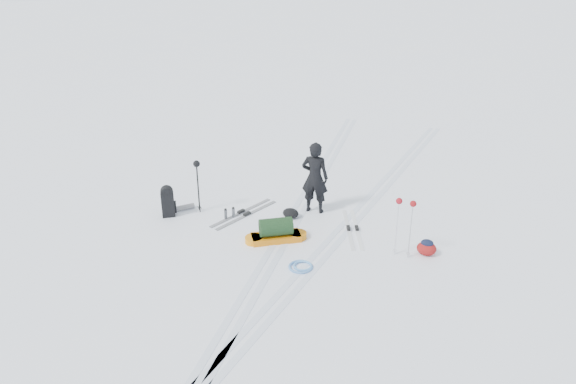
% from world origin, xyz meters
% --- Properties ---
extents(ground, '(200.00, 200.00, 0.00)m').
position_xyz_m(ground, '(0.00, 0.00, 0.00)').
color(ground, white).
rests_on(ground, ground).
extents(ski_tracks, '(3.38, 17.97, 0.01)m').
position_xyz_m(ski_tracks, '(0.61, 0.88, 0.00)').
color(ski_tracks, silver).
rests_on(ski_tracks, ground).
extents(skier, '(0.68, 0.47, 1.79)m').
position_xyz_m(skier, '(0.28, 1.34, 0.90)').
color(skier, black).
rests_on(skier, ground).
extents(pulk_sled, '(1.40, 1.06, 0.53)m').
position_xyz_m(pulk_sled, '(-0.09, -0.33, 0.20)').
color(pulk_sled, orange).
rests_on(pulk_sled, ground).
extents(expedition_rucksack, '(0.59, 0.82, 0.78)m').
position_xyz_m(expedition_rucksack, '(-2.92, -0.03, 0.36)').
color(expedition_rucksack, black).
rests_on(expedition_rucksack, ground).
extents(ski_poles_black, '(0.16, 0.17, 1.34)m').
position_xyz_m(ski_poles_black, '(-2.37, 0.39, 1.10)').
color(ski_poles_black, black).
rests_on(ski_poles_black, ground).
extents(ski_poles_silver, '(0.42, 0.17, 1.32)m').
position_xyz_m(ski_poles_silver, '(2.64, -0.07, 1.11)').
color(ski_poles_silver, silver).
rests_on(ski_poles_silver, ground).
extents(touring_skis_grey, '(1.01, 1.97, 0.07)m').
position_xyz_m(touring_skis_grey, '(-1.28, 0.61, 0.02)').
color(touring_skis_grey, gray).
rests_on(touring_skis_grey, ground).
extents(touring_skis_white, '(0.94, 1.92, 0.07)m').
position_xyz_m(touring_skis_white, '(1.40, 0.72, 0.02)').
color(touring_skis_white, silver).
rests_on(touring_skis_white, ground).
extents(rope_coil, '(0.66, 0.66, 0.06)m').
position_xyz_m(rope_coil, '(0.80, -1.22, 0.03)').
color(rope_coil, '#538ACA').
rests_on(rope_coil, ground).
extents(small_daypack, '(0.50, 0.43, 0.36)m').
position_xyz_m(small_daypack, '(3.13, 0.16, 0.17)').
color(small_daypack, maroon).
rests_on(small_daypack, ground).
extents(thermos_pair, '(0.20, 0.25, 0.28)m').
position_xyz_m(thermos_pair, '(-1.52, 0.30, 0.13)').
color(thermos_pair, '#505256').
rests_on(thermos_pair, ground).
extents(stuff_sack, '(0.41, 0.32, 0.24)m').
position_xyz_m(stuff_sack, '(-0.14, 0.80, 0.12)').
color(stuff_sack, black).
rests_on(stuff_sack, ground).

